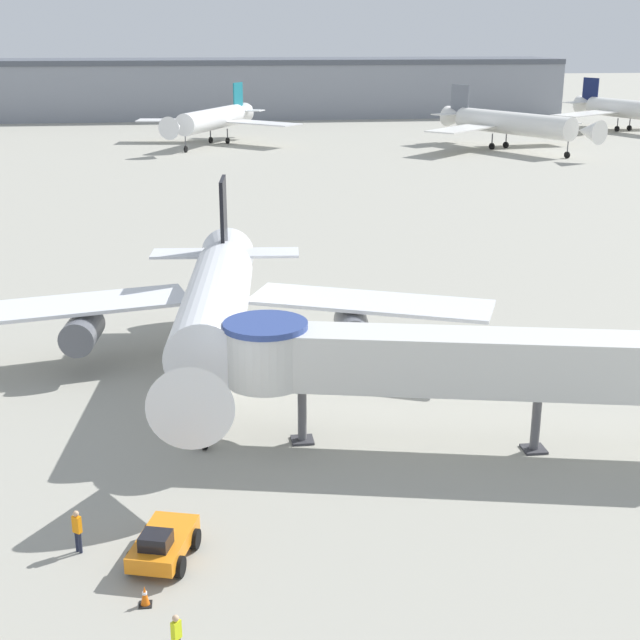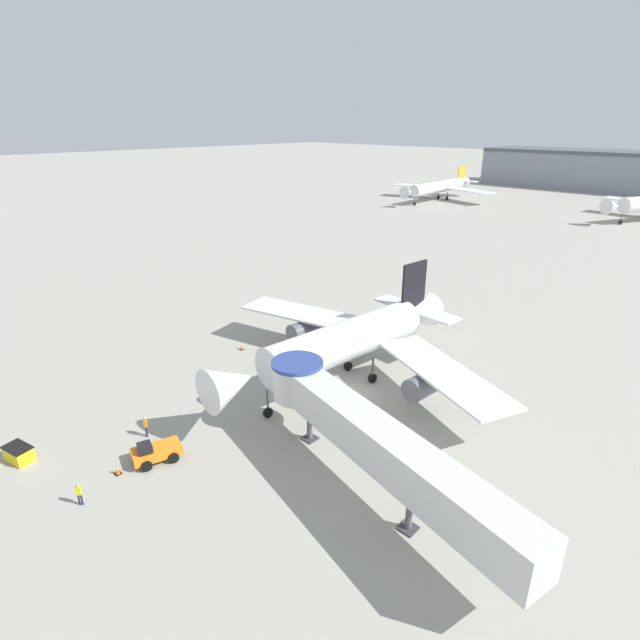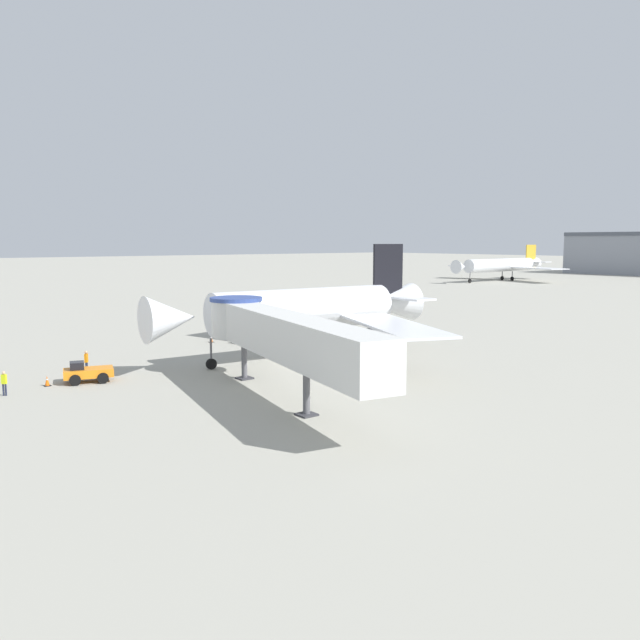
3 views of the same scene
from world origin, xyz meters
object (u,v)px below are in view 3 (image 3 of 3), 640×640
traffic_cone_apron_front (47,381)px  ground_crew_marshaller (4,382)px  traffic_cone_port_wing (211,339)px  ground_crew_wing_walker (86,360)px  pushback_tug_orange (87,372)px  background_jet_gold_tail (502,265)px  main_airplane (309,310)px  jet_bridge (277,332)px

traffic_cone_apron_front → ground_crew_marshaller: (1.20, -3.10, 0.62)m
traffic_cone_port_wing → traffic_cone_apron_front: bearing=-62.0°
traffic_cone_apron_front → ground_crew_wing_walker: size_ratio=0.42×
pushback_tug_orange → traffic_cone_apron_front: bearing=-84.4°
pushback_tug_orange → background_jet_gold_tail: 139.05m
main_airplane → ground_crew_marshaller: size_ratio=19.59×
pushback_tug_orange → traffic_cone_port_wing: pushback_tug_orange is taller
background_jet_gold_tail → traffic_cone_apron_front: bearing=-69.4°
pushback_tug_orange → background_jet_gold_tail: bearing=129.4°
ground_crew_marshaller → traffic_cone_apron_front: bearing=-116.7°
main_airplane → ground_crew_marshaller: main_airplane is taller
jet_bridge → main_airplane: bearing=146.5°
pushback_tug_orange → ground_crew_wing_walker: ground_crew_wing_walker is taller
traffic_cone_port_wing → background_jet_gold_tail: size_ratio=0.02×
jet_bridge → pushback_tug_orange: bearing=-134.6°
pushback_tug_orange → ground_crew_wing_walker: size_ratio=2.15×
jet_bridge → ground_crew_marshaller: (-12.29, -14.17, -3.50)m
jet_bridge → traffic_cone_apron_front: 17.94m
ground_crew_wing_walker → background_jet_gold_tail: background_jet_gold_tail is taller
jet_bridge → ground_crew_wing_walker: 18.13m
ground_crew_wing_walker → background_jet_gold_tail: 136.84m
traffic_cone_apron_front → background_jet_gold_tail: (-52.76, 131.12, 3.87)m
traffic_cone_port_wing → ground_crew_marshaller: size_ratio=0.45×
traffic_cone_apron_front → ground_crew_marshaller: size_ratio=0.45×
traffic_cone_port_wing → ground_crew_wing_walker: (7.44, -15.41, 0.68)m
pushback_tug_orange → traffic_cone_port_wing: size_ratio=5.09×
ground_crew_marshaller → ground_crew_wing_walker: (-3.95, 6.88, 0.06)m
ground_crew_wing_walker → background_jet_gold_tail: (-50.02, 127.34, 3.19)m
traffic_cone_port_wing → ground_crew_wing_walker: bearing=-64.2°
main_airplane → background_jet_gold_tail: 122.64m
traffic_cone_port_wing → jet_bridge: bearing=-18.9°
main_airplane → ground_crew_marshaller: bearing=-89.1°
ground_crew_marshaller → background_jet_gold_tail: size_ratio=0.05×
main_airplane → jet_bridge: size_ratio=1.42×
jet_bridge → ground_crew_wing_walker: (-16.24, -7.29, -3.44)m
main_airplane → ground_crew_marshaller: 25.33m
main_airplane → background_jet_gold_tail: (-55.85, 109.18, -0.09)m
traffic_cone_apron_front → traffic_cone_port_wing: bearing=118.0°
main_airplane → traffic_cone_apron_front: (-3.09, -21.94, -3.96)m
main_airplane → jet_bridge: 15.05m
jet_bridge → traffic_cone_port_wing: size_ratio=30.72×
jet_bridge → pushback_tug_orange: (-12.95, -8.33, -3.75)m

